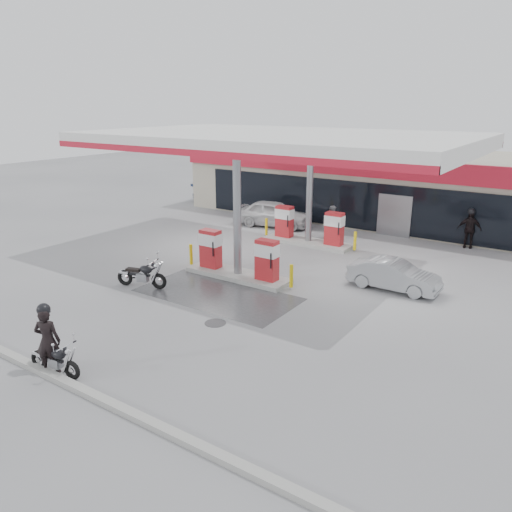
{
  "coord_description": "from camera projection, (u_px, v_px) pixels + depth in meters",
  "views": [
    {
      "loc": [
        11.34,
        -13.48,
        6.84
      ],
      "look_at": [
        1.15,
        1.61,
        1.2
      ],
      "focal_mm": 35.0,
      "sensor_mm": 36.0,
      "label": 1
    }
  ],
  "objects": [
    {
      "name": "sedan_white",
      "position": [
        274.0,
        214.0,
        28.44
      ],
      "size": [
        4.58,
        2.48,
        1.48
      ],
      "primitive_type": "imported",
      "rotation": [
        0.0,
        0.0,
        1.75
      ],
      "color": "silver",
      "rests_on": "ground"
    },
    {
      "name": "biker_walking",
      "position": [
        469.0,
        229.0,
        24.2
      ],
      "size": [
        1.14,
        0.63,
        1.84
      ],
      "primitive_type": "imported",
      "rotation": [
        0.0,
        0.0,
        0.17
      ],
      "color": "black",
      "rests_on": "ground"
    },
    {
      "name": "hatchback_silver",
      "position": [
        394.0,
        275.0,
        18.87
      ],
      "size": [
        3.44,
        1.21,
        1.13
      ],
      "primitive_type": "imported",
      "rotation": [
        0.0,
        0.0,
        1.57
      ],
      "color": "#94969B",
      "rests_on": "ground"
    },
    {
      "name": "parked_motorcycle",
      "position": [
        142.0,
        275.0,
        19.1
      ],
      "size": [
        2.03,
        0.93,
        1.07
      ],
      "rotation": [
        0.0,
        0.0,
        0.31
      ],
      "color": "black",
      "rests_on": "ground"
    },
    {
      "name": "drain_cover",
      "position": [
        215.0,
        323.0,
        16.1
      ],
      "size": [
        0.7,
        0.7,
        0.01
      ],
      "primitive_type": "cylinder",
      "color": "#38383A",
      "rests_on": "ground"
    },
    {
      "name": "attendant",
      "position": [
        333.0,
        222.0,
        25.73
      ],
      "size": [
        0.69,
        0.87,
        1.76
      ],
      "primitive_type": "imported",
      "rotation": [
        0.0,
        0.0,
        1.55
      ],
      "color": "slate",
      "rests_on": "ground"
    },
    {
      "name": "ground",
      "position": [
        207.0,
        292.0,
        18.76
      ],
      "size": [
        90.0,
        90.0,
        0.0
      ],
      "primitive_type": "plane",
      "color": "gray",
      "rests_on": "ground"
    },
    {
      "name": "pump_island_near",
      "position": [
        238.0,
        260.0,
        20.13
      ],
      "size": [
        5.14,
        1.3,
        1.78
      ],
      "color": "#9E9E99",
      "rests_on": "ground"
    },
    {
      "name": "store_building",
      "position": [
        370.0,
        184.0,
        30.78
      ],
      "size": [
        22.0,
        8.22,
        4.0
      ],
      "color": "#B0A793",
      "rests_on": "ground"
    },
    {
      "name": "wet_patch",
      "position": [
        217.0,
        295.0,
        18.49
      ],
      "size": [
        6.0,
        3.0,
        0.0
      ],
      "primitive_type": "cube",
      "color": "#4C4C4F",
      "rests_on": "ground"
    },
    {
      "name": "parked_car_left",
      "position": [
        223.0,
        194.0,
        34.99
      ],
      "size": [
        4.62,
        2.13,
        1.31
      ],
      "primitive_type": "imported",
      "rotation": [
        0.0,
        0.0,
        1.64
      ],
      "color": "navy",
      "rests_on": "ground"
    },
    {
      "name": "pump_island_far",
      "position": [
        308.0,
        230.0,
        24.88
      ],
      "size": [
        5.14,
        1.3,
        1.78
      ],
      "color": "#9E9E99",
      "rests_on": "ground"
    },
    {
      "name": "main_motorcycle",
      "position": [
        55.0,
        360.0,
        12.99
      ],
      "size": [
        1.74,
        0.67,
        0.89
      ],
      "rotation": [
        0.0,
        0.0,
        0.12
      ],
      "color": "black",
      "rests_on": "ground"
    },
    {
      "name": "canopy",
      "position": [
        278.0,
        140.0,
        21.16
      ],
      "size": [
        16.0,
        10.02,
        5.51
      ],
      "color": "silver",
      "rests_on": "ground"
    },
    {
      "name": "kerb",
      "position": [
        38.0,
        369.0,
        13.19
      ],
      "size": [
        28.0,
        0.25,
        0.15
      ],
      "primitive_type": "cube",
      "color": "gray",
      "rests_on": "ground"
    },
    {
      "name": "biker_main",
      "position": [
        48.0,
        341.0,
        12.92
      ],
      "size": [
        0.8,
        0.72,
        1.84
      ],
      "primitive_type": "imported",
      "rotation": [
        0.0,
        0.0,
        3.66
      ],
      "color": "black",
      "rests_on": "ground"
    }
  ]
}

